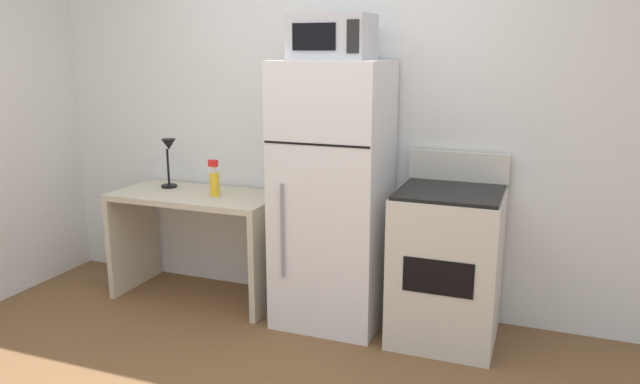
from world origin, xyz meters
name	(u,v)px	position (x,y,z in m)	size (l,w,h in m)	color
wall_back_white	(337,113)	(0.00, 1.70, 1.30)	(5.00, 0.10, 2.60)	silver
desk	(198,225)	(-0.90, 1.35, 0.52)	(1.14, 0.56, 0.75)	beige
desk_lamp	(169,155)	(-1.16, 1.43, 0.99)	(0.14, 0.12, 0.35)	black
spray_bottle	(214,182)	(-0.73, 1.32, 0.85)	(0.06, 0.06, 0.25)	yellow
refrigerator	(333,196)	(0.10, 1.34, 0.82)	(0.65, 0.61, 1.65)	white
microwave	(332,37)	(0.10, 1.31, 1.78)	(0.46, 0.35, 0.26)	#B7B7BC
oven_range	(447,264)	(0.83, 1.33, 0.47)	(0.61, 0.61, 1.10)	beige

